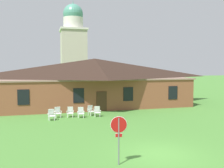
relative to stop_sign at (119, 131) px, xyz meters
name	(u,v)px	position (x,y,z in m)	size (l,w,h in m)	color
ground_plane	(160,154)	(2.57, 0.85, -1.66)	(200.00, 200.00, 0.00)	#477F33
brick_building	(95,81)	(2.57, 19.10, 1.24)	(22.23, 10.40, 5.70)	brown
dome_tower	(74,49)	(2.07, 38.36, 6.41)	(5.18, 5.18, 17.78)	#BCB29E
stop_sign	(119,131)	(0.00, 0.00, 0.00)	(0.80, 0.16, 2.36)	slate
lawn_chair_by_porch	(51,114)	(-2.90, 11.11, -1.16)	(0.68, 0.71, 0.96)	white
lawn_chair_near_door	(58,112)	(-2.31, 12.19, -1.16)	(0.69, 0.72, 0.96)	white
lawn_chair_left_end	(70,112)	(-1.16, 12.00, -1.16)	(0.70, 0.74, 0.96)	silver
lawn_chair_middle	(81,112)	(-0.24, 11.55, -1.16)	(0.69, 0.72, 0.96)	white
lawn_chair_right_end	(91,110)	(0.85, 12.32, -1.16)	(0.77, 0.82, 0.96)	white
lawn_chair_far_side	(97,111)	(1.33, 11.64, -1.16)	(0.70, 0.73, 0.96)	silver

